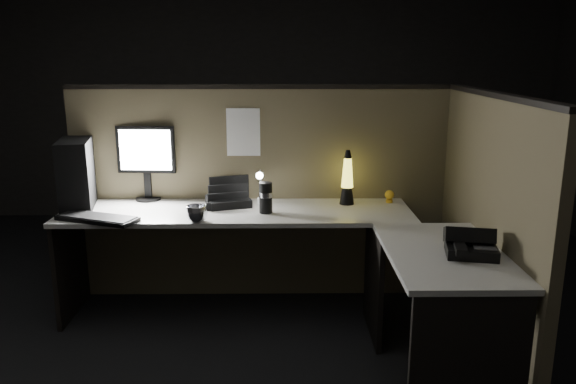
{
  "coord_description": "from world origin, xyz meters",
  "views": [
    {
      "loc": [
        0.15,
        -2.96,
        1.74
      ],
      "look_at": [
        0.18,
        0.35,
        0.92
      ],
      "focal_mm": 35.0,
      "sensor_mm": 36.0,
      "label": 1
    }
  ],
  "objects_px": {
    "pc_tower": "(77,174)",
    "lava_lamp": "(347,182)",
    "keyboard": "(97,219)",
    "monitor": "(146,156)",
    "desk_phone": "(470,244)"
  },
  "relations": [
    {
      "from": "pc_tower",
      "to": "lava_lamp",
      "type": "relative_size",
      "value": 1.21
    },
    {
      "from": "keyboard",
      "to": "lava_lamp",
      "type": "distance_m",
      "value": 1.64
    },
    {
      "from": "pc_tower",
      "to": "desk_phone",
      "type": "distance_m",
      "value": 2.52
    },
    {
      "from": "monitor",
      "to": "lava_lamp",
      "type": "distance_m",
      "value": 1.41
    },
    {
      "from": "monitor",
      "to": "lava_lamp",
      "type": "relative_size",
      "value": 1.39
    },
    {
      "from": "lava_lamp",
      "to": "desk_phone",
      "type": "xyz_separation_m",
      "value": [
        0.52,
        -1.0,
        -0.1
      ]
    },
    {
      "from": "lava_lamp",
      "to": "desk_phone",
      "type": "bearing_deg",
      "value": -62.55
    },
    {
      "from": "pc_tower",
      "to": "lava_lamp",
      "type": "distance_m",
      "value": 1.82
    },
    {
      "from": "lava_lamp",
      "to": "monitor",
      "type": "bearing_deg",
      "value": 174.26
    },
    {
      "from": "pc_tower",
      "to": "desk_phone",
      "type": "relative_size",
      "value": 1.57
    },
    {
      "from": "pc_tower",
      "to": "keyboard",
      "type": "bearing_deg",
      "value": -67.69
    },
    {
      "from": "pc_tower",
      "to": "lava_lamp",
      "type": "xyz_separation_m",
      "value": [
        1.81,
        0.05,
        -0.07
      ]
    },
    {
      "from": "pc_tower",
      "to": "desk_phone",
      "type": "xyz_separation_m",
      "value": [
        2.33,
        -0.95,
        -0.17
      ]
    },
    {
      "from": "pc_tower",
      "to": "desk_phone",
      "type": "height_order",
      "value": "pc_tower"
    },
    {
      "from": "pc_tower",
      "to": "keyboard",
      "type": "relative_size",
      "value": 0.88
    }
  ]
}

